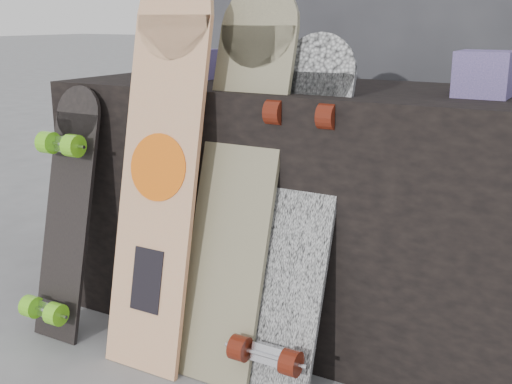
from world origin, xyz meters
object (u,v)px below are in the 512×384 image
Objects in this scene: longboard_geisha at (160,162)px; longboard_celtic at (239,170)px; longboard_cascadia at (295,210)px; vendor_table at (305,209)px; skateboard_dark at (64,213)px.

longboard_geisha is 0.23m from longboard_celtic.
longboard_geisha is 1.03× the size of longboard_celtic.
vendor_table is at bearing 110.54° from longboard_cascadia.
skateboard_dark is (-0.76, -0.11, -0.09)m from longboard_cascadia.
vendor_table is at bearing 54.55° from longboard_geisha.
longboard_celtic is at bearing 176.76° from longboard_cascadia.
vendor_table is 0.52m from longboard_geisha.
longboard_celtic reaches higher than skateboard_dark.
longboard_celtic is 0.62m from skateboard_dark.
longboard_geisha is at bearing -170.17° from longboard_cascadia.
longboard_celtic is (0.22, 0.08, -0.02)m from longboard_geisha.
longboard_geisha is 0.41m from skateboard_dark.
longboard_geisha reaches higher than longboard_cascadia.
longboard_cascadia is at bearing -69.46° from vendor_table.
skateboard_dark is at bearing -145.74° from vendor_table.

